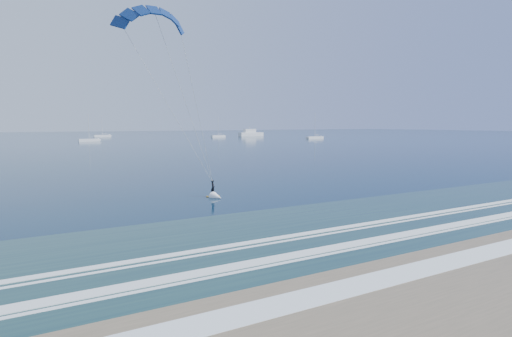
{
  "coord_description": "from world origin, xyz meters",
  "views": [
    {
      "loc": [
        -26.88,
        -16.49,
        8.13
      ],
      "look_at": [
        -1.55,
        24.33,
        3.34
      ],
      "focal_mm": 32.0,
      "sensor_mm": 36.0,
      "label": 1
    }
  ],
  "objects": [
    {
      "name": "kitesurfer_rig",
      "position": [
        -9.06,
        24.96,
        9.68
      ],
      "size": [
        13.96,
        9.23,
        19.05
      ],
      "color": "#F1A61C",
      "rests_on": "ground"
    },
    {
      "name": "motor_yacht",
      "position": [
        121.33,
        228.85,
        1.75
      ],
      "size": [
        16.08,
        4.29,
        6.5
      ],
      "color": "white",
      "rests_on": "ground"
    },
    {
      "name": "sailboat_1",
      "position": [
        16.95,
        194.98,
        0.69
      ],
      "size": [
        8.99,
        2.4,
        12.44
      ],
      "color": "white",
      "rests_on": "ground"
    },
    {
      "name": "ground",
      "position": [
        0.0,
        0.0,
        0.0
      ],
      "size": [
        900.0,
        900.0,
        0.0
      ],
      "primitive_type": "plane",
      "color": "#07273F",
      "rests_on": "ground"
    },
    {
      "name": "sailboat_3",
      "position": [
        93.22,
        218.41,
        0.68
      ],
      "size": [
        8.41,
        2.4,
        11.52
      ],
      "color": "white",
      "rests_on": "ground"
    },
    {
      "name": "sailboat_2",
      "position": [
        38.33,
        261.56,
        0.69
      ],
      "size": [
        9.54,
        2.4,
        12.87
      ],
      "color": "white",
      "rests_on": "ground"
    },
    {
      "name": "sailboat_4",
      "position": [
        125.41,
        170.42,
        0.69
      ],
      "size": [
        10.01,
        2.4,
        13.39
      ],
      "color": "white",
      "rests_on": "ground"
    }
  ]
}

